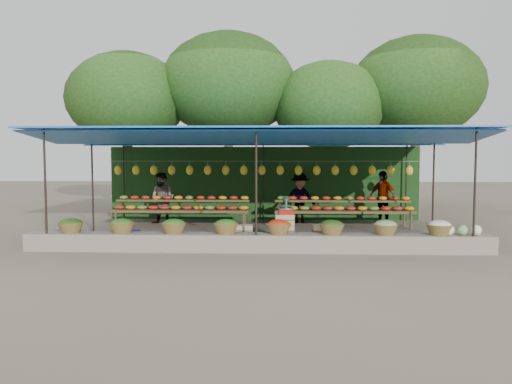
{
  "coord_description": "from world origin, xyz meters",
  "views": [
    {
      "loc": [
        0.46,
        -13.99,
        2.14
      ],
      "look_at": [
        -0.13,
        0.2,
        1.15
      ],
      "focal_mm": 35.0,
      "sensor_mm": 36.0,
      "label": 1
    }
  ],
  "objects_px": {
    "vendor_seated": "(285,218)",
    "blue_crate_back": "(129,236)",
    "weighing_scale": "(286,211)",
    "crate_counter": "(283,233)",
    "blue_crate_front": "(67,237)"
  },
  "relations": [
    {
      "from": "vendor_seated",
      "to": "blue_crate_back",
      "type": "distance_m",
      "value": 4.05
    },
    {
      "from": "blue_crate_front",
      "to": "blue_crate_back",
      "type": "height_order",
      "value": "blue_crate_front"
    },
    {
      "from": "blue_crate_back",
      "to": "crate_counter",
      "type": "bearing_deg",
      "value": 11.85
    },
    {
      "from": "vendor_seated",
      "to": "blue_crate_front",
      "type": "bearing_deg",
      "value": -10.44
    },
    {
      "from": "blue_crate_back",
      "to": "weighing_scale",
      "type": "bearing_deg",
      "value": 11.97
    },
    {
      "from": "weighing_scale",
      "to": "vendor_seated",
      "type": "bearing_deg",
      "value": 90.89
    },
    {
      "from": "crate_counter",
      "to": "weighing_scale",
      "type": "bearing_deg",
      "value": 0.0
    },
    {
      "from": "weighing_scale",
      "to": "vendor_seated",
      "type": "distance_m",
      "value": 0.95
    },
    {
      "from": "blue_crate_front",
      "to": "vendor_seated",
      "type": "bearing_deg",
      "value": 18.63
    },
    {
      "from": "crate_counter",
      "to": "blue_crate_back",
      "type": "bearing_deg",
      "value": 172.22
    },
    {
      "from": "vendor_seated",
      "to": "blue_crate_back",
      "type": "relative_size",
      "value": 2.44
    },
    {
      "from": "crate_counter",
      "to": "weighing_scale",
      "type": "xyz_separation_m",
      "value": [
        0.07,
        0.0,
        0.55
      ]
    },
    {
      "from": "crate_counter",
      "to": "vendor_seated",
      "type": "xyz_separation_m",
      "value": [
        0.05,
        0.9,
        0.27
      ]
    },
    {
      "from": "weighing_scale",
      "to": "blue_crate_front",
      "type": "bearing_deg",
      "value": 178.57
    },
    {
      "from": "crate_counter",
      "to": "vendor_seated",
      "type": "distance_m",
      "value": 0.94
    }
  ]
}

